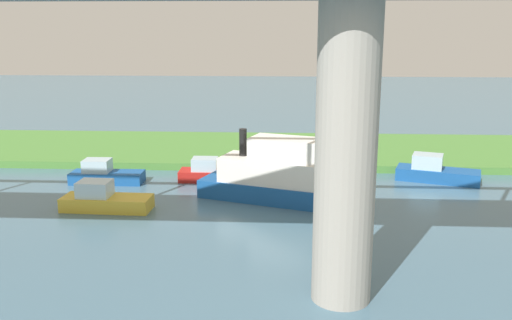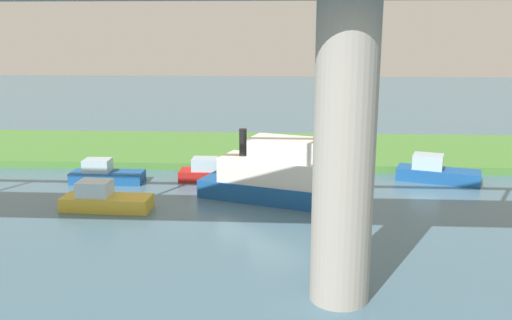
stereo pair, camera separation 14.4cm
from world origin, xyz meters
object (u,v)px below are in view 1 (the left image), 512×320
person_on_bank (344,153)px  pontoon_yellow (273,175)px  mooring_post (342,156)px  motorboat_red (104,199)px  motorboat_white (435,172)px  riverboat_paddlewheel (212,173)px  skiff_small (105,174)px  bridge_pylon (346,157)px

person_on_bank → pontoon_yellow: bearing=56.7°
mooring_post → pontoon_yellow: 8.74m
motorboat_red → motorboat_white: 20.40m
riverboat_paddlewheel → motorboat_white: bearing=-177.0°
riverboat_paddlewheel → person_on_bank: bearing=-159.2°
person_on_bank → skiff_small: bearing=15.2°
bridge_pylon → skiff_small: size_ratio=2.29×
person_on_bank → bridge_pylon: bearing=84.0°
skiff_small → mooring_post: bearing=-163.8°
bridge_pylon → motorboat_red: (11.70, -9.35, -4.63)m
mooring_post → pontoon_yellow: pontoon_yellow is taller
motorboat_white → person_on_bank: bearing=-25.1°
pontoon_yellow → riverboat_paddlewheel: (3.99, -3.87, -0.94)m
motorboat_white → riverboat_paddlewheel: bearing=3.0°
bridge_pylon → riverboat_paddlewheel: size_ratio=2.34×
motorboat_white → pontoon_yellow: bearing=24.2°
skiff_small → person_on_bank: bearing=-164.8°
person_on_bank → skiff_small: 15.96m
pontoon_yellow → motorboat_red: (8.97, 2.27, -0.91)m
pontoon_yellow → motorboat_white: pontoon_yellow is taller
skiff_small → motorboat_white: 20.97m
pontoon_yellow → motorboat_white: size_ratio=1.52×
motorboat_red → motorboat_white: (-19.21, -6.87, 0.04)m
person_on_bank → mooring_post: 0.42m
mooring_post → riverboat_paddlewheel: size_ratio=0.17×
riverboat_paddlewheel → skiff_small: size_ratio=0.98×
bridge_pylon → motorboat_red: 15.68m
bridge_pylon → person_on_bank: bearing=-96.0°
person_on_bank → riverboat_paddlewheel: (8.71, 3.32, -0.67)m
mooring_post → skiff_small: skiff_small is taller
motorboat_red → motorboat_white: bearing=-160.3°
skiff_small → motorboat_red: size_ratio=0.95×
mooring_post → bridge_pylon: bearing=84.4°
riverboat_paddlewheel → motorboat_red: bearing=51.0°
motorboat_white → bridge_pylon: bearing=65.2°
riverboat_paddlewheel → skiff_small: (6.67, 0.88, 0.01)m
motorboat_white → motorboat_red: bearing=19.7°
bridge_pylon → pontoon_yellow: bridge_pylon is taller
pontoon_yellow → motorboat_red: bearing=14.2°
person_on_bank → pontoon_yellow: (4.72, 7.19, 0.27)m
person_on_bank → motorboat_white: 6.12m
mooring_post → motorboat_red: motorboat_red is taller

